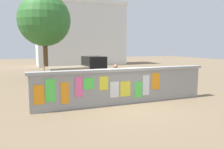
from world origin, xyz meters
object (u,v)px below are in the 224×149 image
at_px(bicycle_near, 136,83).
at_px(auto_rickshaw_truck, 80,72).
at_px(motorcycle, 80,91).
at_px(person_walking, 116,77).
at_px(tree_roadside, 44,20).

bearing_deg(bicycle_near, auto_rickshaw_truck, 138.52).
relative_size(auto_rickshaw_truck, motorcycle, 1.99).
xyz_separation_m(auto_rickshaw_truck, motorcycle, (-0.97, -3.96, -0.44)).
bearing_deg(person_walking, bicycle_near, 32.47).
bearing_deg(tree_roadside, person_walking, -71.06).
xyz_separation_m(motorcycle, person_walking, (1.94, 0.40, 0.52)).
xyz_separation_m(auto_rickshaw_truck, tree_roadside, (-1.63, 4.01, 3.52)).
xyz_separation_m(auto_rickshaw_truck, bicycle_near, (2.75, -2.43, -0.54)).
bearing_deg(person_walking, auto_rickshaw_truck, 105.29).
distance_m(motorcycle, person_walking, 2.05).
bearing_deg(motorcycle, tree_roadside, 94.70).
bearing_deg(bicycle_near, person_walking, -147.53).
height_order(auto_rickshaw_truck, person_walking, auto_rickshaw_truck).
xyz_separation_m(auto_rickshaw_truck, person_walking, (0.97, -3.56, 0.09)).
relative_size(motorcycle, tree_roadside, 0.29).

